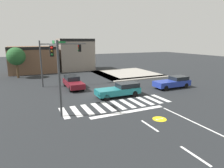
% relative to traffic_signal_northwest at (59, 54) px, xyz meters
% --- Properties ---
extents(ground_plane, '(120.00, 120.00, 0.00)m').
position_rel_traffic_signal_northwest_xyz_m(ground_plane, '(3.38, -5.79, -4.07)').
color(ground_plane, '#232628').
extents(crosswalk_near, '(10.42, 2.78, 0.01)m').
position_rel_traffic_signal_northwest_xyz_m(crosswalk_near, '(3.38, -10.29, -4.07)').
color(crosswalk_near, silver).
rests_on(crosswalk_near, ground_plane).
extents(lane_markings, '(6.80, 24.25, 0.01)m').
position_rel_traffic_signal_northwest_xyz_m(lane_markings, '(4.44, -18.52, -4.07)').
color(lane_markings, white).
rests_on(lane_markings, ground_plane).
extents(bike_detector_marking, '(1.07, 1.07, 0.01)m').
position_rel_traffic_signal_northwest_xyz_m(bike_detector_marking, '(4.77, -14.62, -4.07)').
color(bike_detector_marking, yellow).
rests_on(bike_detector_marking, ground_plane).
extents(curb_corner_northeast, '(10.00, 10.60, 0.15)m').
position_rel_traffic_signal_northwest_xyz_m(curb_corner_northeast, '(11.87, 3.63, -4.00)').
color(curb_corner_northeast, '#9E998E').
rests_on(curb_corner_northeast, ground_plane).
extents(storefront_row, '(15.30, 5.43, 6.14)m').
position_rel_traffic_signal_northwest_xyz_m(storefront_row, '(1.44, 12.84, -1.33)').
color(storefront_row, brown).
rests_on(storefront_row, ground_plane).
extents(traffic_signal_northwest, '(5.90, 0.32, 5.82)m').
position_rel_traffic_signal_northwest_xyz_m(traffic_signal_northwest, '(0.00, 0.00, 0.00)').
color(traffic_signal_northwest, '#383A3D').
rests_on(traffic_signal_northwest, ground_plane).
extents(traffic_signal_southwest, '(0.32, 4.12, 5.87)m').
position_rel_traffic_signal_northwest_xyz_m(traffic_signal_southwest, '(-1.89, -9.51, -0.03)').
color(traffic_signal_southwest, '#383A3D').
rests_on(traffic_signal_southwest, ground_plane).
extents(car_maroon, '(1.72, 4.71, 1.47)m').
position_rel_traffic_signal_northwest_xyz_m(car_maroon, '(1.18, -2.13, -3.31)').
color(car_maroon, maroon).
rests_on(car_maroon, ground_plane).
extents(car_blue, '(4.69, 1.77, 1.42)m').
position_rel_traffic_signal_northwest_xyz_m(car_blue, '(12.60, -7.30, -3.35)').
color(car_blue, '#23389E').
rests_on(car_blue, ground_plane).
extents(car_teal, '(4.74, 1.72, 1.39)m').
position_rel_traffic_signal_northwest_xyz_m(car_teal, '(4.86, -7.84, -3.36)').
color(car_teal, '#196B70').
rests_on(car_teal, ground_plane).
extents(roadside_tree, '(2.78, 2.78, 4.79)m').
position_rel_traffic_signal_northwest_xyz_m(roadside_tree, '(-5.12, 8.21, -0.71)').
color(roadside_tree, '#4C3823').
rests_on(roadside_tree, ground_plane).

